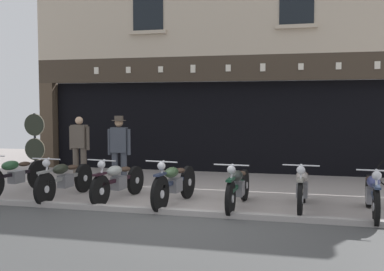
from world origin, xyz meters
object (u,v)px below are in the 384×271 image
object	(u,v)px
motorcycle_right	(302,187)
tyre_sign_pole	(35,138)
motorcycle_center_left	(118,180)
advert_board_near	(344,107)
motorcycle_center_right	(238,186)
shopkeeper_center	(119,147)
salesman_left	(80,146)
motorcycle_center	(175,183)
motorcycle_far_left	(16,175)
motorcycle_far_right	(372,192)
motorcycle_left	(65,178)

from	to	relation	value
motorcycle_right	tyre_sign_pole	size ratio (longest dim) A/B	1.15
motorcycle_center_left	advert_board_near	world-z (taller)	advert_board_near
motorcycle_center_right	shopkeeper_center	size ratio (longest dim) A/B	1.22
tyre_sign_pole	motorcycle_center_left	bearing A→B (deg)	-34.78
salesman_left	shopkeeper_center	xyz separation A→B (m)	(1.18, -0.25, 0.02)
motorcycle_center_right	salesman_left	bearing A→B (deg)	-22.43
motorcycle_center_left	motorcycle_center	distance (m)	1.23
motorcycle_center_left	advert_board_near	bearing A→B (deg)	-127.77
motorcycle_center	tyre_sign_pole	world-z (taller)	tyre_sign_pole
motorcycle_center	motorcycle_center_right	distance (m)	1.22
motorcycle_far_left	shopkeeper_center	distance (m)	2.42
motorcycle_center	salesman_left	size ratio (longest dim) A/B	1.23
motorcycle_far_left	salesman_left	size ratio (longest dim) A/B	1.27
motorcycle_far_left	motorcycle_center_right	size ratio (longest dim) A/B	1.02
salesman_left	shopkeeper_center	world-z (taller)	shopkeeper_center
motorcycle_far_left	shopkeeper_center	xyz separation A→B (m)	(1.70, 1.65, 0.49)
shopkeeper_center	tyre_sign_pole	bearing A→B (deg)	-21.48
motorcycle_far_left	motorcycle_center_left	size ratio (longest dim) A/B	1.07
motorcycle_center_right	salesman_left	xyz separation A→B (m)	(-4.31, 2.04, 0.49)
motorcycle_center_right	tyre_sign_pole	bearing A→B (deg)	-19.96
motorcycle_far_right	tyre_sign_pole	size ratio (longest dim) A/B	1.19
motorcycle_far_right	advert_board_near	world-z (taller)	advert_board_near
motorcycle_left	motorcycle_far_right	bearing A→B (deg)	-176.93
motorcycle_far_left	tyre_sign_pole	distance (m)	2.63
motorcycle_left	motorcycle_center_right	xyz separation A→B (m)	(3.59, -0.02, -0.00)
motorcycle_far_left	salesman_left	world-z (taller)	salesman_left
motorcycle_far_left	motorcycle_left	size ratio (longest dim) A/B	1.02
motorcycle_far_left	salesman_left	distance (m)	2.03
advert_board_near	salesman_left	bearing A→B (deg)	-158.98
motorcycle_far_left	advert_board_near	distance (m)	8.45
motorcycle_far_right	tyre_sign_pole	world-z (taller)	tyre_sign_pole
motorcycle_center_right	motorcycle_far_left	bearing A→B (deg)	1.33
motorcycle_left	advert_board_near	bearing A→B (deg)	-138.35
motorcycle_left	motorcycle_center_right	distance (m)	3.59
motorcycle_far_left	shopkeeper_center	size ratio (longest dim) A/B	1.24
motorcycle_center	shopkeeper_center	world-z (taller)	shopkeeper_center
tyre_sign_pole	motorcycle_right	bearing A→B (deg)	-18.36
motorcycle_right	motorcycle_far_right	world-z (taller)	motorcycle_right
motorcycle_left	shopkeeper_center	xyz separation A→B (m)	(0.46, 1.77, 0.50)
motorcycle_center_left	shopkeeper_center	size ratio (longest dim) A/B	1.17
shopkeeper_center	motorcycle_left	bearing A→B (deg)	68.03
motorcycle_right	salesman_left	xyz separation A→B (m)	(-5.47, 1.90, 0.48)
motorcycle_left	motorcycle_right	distance (m)	4.76
motorcycle_center_left	advert_board_near	distance (m)	6.62
motorcycle_far_right	shopkeeper_center	bearing A→B (deg)	-15.60
motorcycle_far_left	motorcycle_far_right	bearing A→B (deg)	-174.20
shopkeeper_center	motorcycle_right	bearing A→B (deg)	151.60
motorcycle_center_right	shopkeeper_center	xyz separation A→B (m)	(-3.13, 1.79, 0.51)
motorcycle_right	advert_board_near	size ratio (longest dim) A/B	2.16
motorcycle_center	motorcycle_far_left	bearing A→B (deg)	4.58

